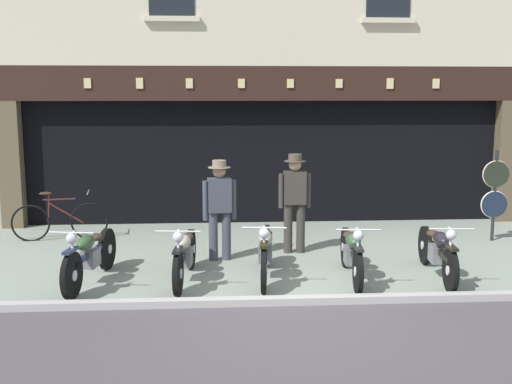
# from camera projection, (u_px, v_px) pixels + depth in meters

# --- Properties ---
(ground) EXTENTS (22.88, 22.00, 0.18)m
(ground) POSITION_uv_depth(u_px,v_px,m) (307.00, 338.00, 7.10)
(ground) COLOR gray
(shop_facade) EXTENTS (11.18, 4.42, 6.70)m
(shop_facade) POSITION_uv_depth(u_px,v_px,m) (259.00, 134.00, 14.66)
(shop_facade) COLOR black
(shop_facade) RESTS_ON ground
(motorcycle_left) EXTENTS (0.62, 2.08, 0.92)m
(motorcycle_left) POSITION_uv_depth(u_px,v_px,m) (90.00, 255.00, 8.96)
(motorcycle_left) COLOR black
(motorcycle_left) RESTS_ON ground
(motorcycle_center_left) EXTENTS (0.62, 1.97, 0.91)m
(motorcycle_center_left) POSITION_uv_depth(u_px,v_px,m) (185.00, 254.00, 9.05)
(motorcycle_center_left) COLOR black
(motorcycle_center_left) RESTS_ON ground
(motorcycle_center) EXTENTS (0.62, 2.02, 0.93)m
(motorcycle_center) POSITION_uv_depth(u_px,v_px,m) (265.00, 250.00, 9.20)
(motorcycle_center) COLOR black
(motorcycle_center) RESTS_ON ground
(motorcycle_center_right) EXTENTS (0.62, 2.00, 0.91)m
(motorcycle_center_right) POSITION_uv_depth(u_px,v_px,m) (352.00, 252.00, 9.16)
(motorcycle_center_right) COLOR black
(motorcycle_center_right) RESTS_ON ground
(motorcycle_right) EXTENTS (0.62, 2.06, 0.91)m
(motorcycle_right) POSITION_uv_depth(u_px,v_px,m) (438.00, 250.00, 9.26)
(motorcycle_right) COLOR black
(motorcycle_right) RESTS_ON ground
(salesman_left) EXTENTS (0.56, 0.37, 1.68)m
(salesman_left) POSITION_uv_depth(u_px,v_px,m) (220.00, 205.00, 10.15)
(salesman_left) COLOR #3D424C
(salesman_left) RESTS_ON ground
(shopkeeper_center) EXTENTS (0.56, 0.37, 1.73)m
(shopkeeper_center) POSITION_uv_depth(u_px,v_px,m) (295.00, 198.00, 10.62)
(shopkeeper_center) COLOR #38332D
(shopkeeper_center) RESTS_ON ground
(tyre_sign_pole) EXTENTS (0.52, 0.06, 1.71)m
(tyre_sign_pole) POSITION_uv_depth(u_px,v_px,m) (495.00, 190.00, 11.48)
(tyre_sign_pole) COLOR #232328
(tyre_sign_pole) RESTS_ON ground
(advert_board_near) EXTENTS (0.78, 0.03, 1.05)m
(advert_board_near) POSITION_uv_depth(u_px,v_px,m) (174.00, 147.00, 13.00)
(advert_board_near) COLOR silver
(advert_board_far) EXTENTS (0.69, 0.03, 1.11)m
(advert_board_far) POSITION_uv_depth(u_px,v_px,m) (128.00, 148.00, 12.94)
(advert_board_far) COLOR beige
(leaning_bicycle) EXTENTS (1.77, 0.50, 0.95)m
(leaning_bicycle) POSITION_uv_depth(u_px,v_px,m) (60.00, 220.00, 11.65)
(leaning_bicycle) COLOR black
(leaning_bicycle) RESTS_ON ground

